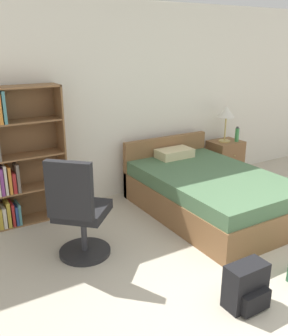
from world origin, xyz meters
name	(u,v)px	position (x,y,z in m)	size (l,w,h in m)	color
wall_back	(134,102)	(0.00, 3.23, 1.30)	(9.00, 0.06, 2.60)	silver
bookshelf	(13,161)	(-1.74, 3.03, 0.79)	(0.93, 0.30, 1.63)	brown
bed	(207,191)	(0.40, 2.09, 0.28)	(1.37, 2.08, 0.80)	brown
office_chair	(79,213)	(-1.40, 1.89, 0.50)	(0.72, 0.72, 1.09)	#232326
nightstand	(225,160)	(1.46, 2.91, 0.31)	(0.49, 0.42, 0.62)	brown
table_lamp	(226,113)	(1.42, 2.91, 1.06)	(0.27, 0.27, 0.55)	tan
water_bottle	(237,135)	(1.59, 2.82, 0.73)	(0.06, 0.06, 0.23)	#3F8C4C
backpack_black	(247,287)	(-0.51, 0.51, 0.18)	(0.36, 0.25, 0.38)	black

